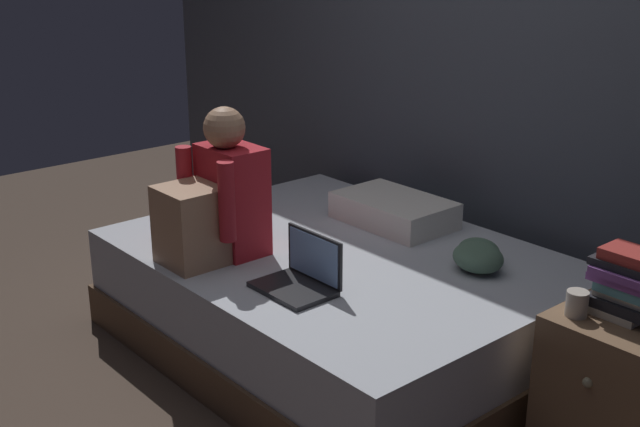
{
  "coord_description": "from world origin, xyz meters",
  "views": [
    {
      "loc": [
        2.32,
        -1.98,
        1.84
      ],
      "look_at": [
        -0.1,
        0.1,
        0.73
      ],
      "focal_mm": 46.09,
      "sensor_mm": 36.0,
      "label": 1
    }
  ],
  "objects": [
    {
      "name": "clothes_pile",
      "position": [
        0.32,
        0.62,
        0.53
      ],
      "size": [
        0.27,
        0.26,
        0.12
      ],
      "color": "#4C6B56",
      "rests_on": "bed"
    },
    {
      "name": "laptop",
      "position": [
        0.0,
        -0.08,
        0.53
      ],
      "size": [
        0.32,
        0.23,
        0.22
      ],
      "color": "black",
      "rests_on": "bed"
    },
    {
      "name": "person_sitting",
      "position": [
        -0.51,
        -0.14,
        0.73
      ],
      "size": [
        0.39,
        0.44,
        0.66
      ],
      "color": "#B21E28",
      "rests_on": "bed"
    },
    {
      "name": "pillow",
      "position": [
        -0.3,
        0.75,
        0.54
      ],
      "size": [
        0.56,
        0.36,
        0.13
      ],
      "primitive_type": "cube",
      "color": "silver",
      "rests_on": "bed"
    },
    {
      "name": "bed",
      "position": [
        -0.2,
        0.3,
        0.24
      ],
      "size": [
        2.0,
        1.5,
        0.48
      ],
      "color": "brown",
      "rests_on": "ground_plane"
    },
    {
      "name": "ground_plane",
      "position": [
        0.0,
        0.0,
        0.0
      ],
      "size": [
        8.0,
        8.0,
        0.0
      ],
      "primitive_type": "plane",
      "color": "#47382D"
    },
    {
      "name": "wall_back",
      "position": [
        0.0,
        1.2,
        1.35
      ],
      "size": [
        5.6,
        0.1,
        2.7
      ],
      "primitive_type": "cube",
      "color": "#424751",
      "rests_on": "ground_plane"
    },
    {
      "name": "mug",
      "position": [
        0.97,
        0.34,
        0.63
      ],
      "size": [
        0.08,
        0.08,
        0.09
      ],
      "primitive_type": "cylinder",
      "color": "#BCB2A3",
      "rests_on": "nightstand"
    },
    {
      "name": "book_stack",
      "position": [
        1.07,
        0.45,
        0.71
      ],
      "size": [
        0.22,
        0.16,
        0.24
      ],
      "color": "beige",
      "rests_on": "nightstand"
    },
    {
      "name": "nightstand",
      "position": [
        1.1,
        0.45,
        0.29
      ],
      "size": [
        0.44,
        0.46,
        0.58
      ],
      "color": "brown",
      "rests_on": "ground_plane"
    }
  ]
}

